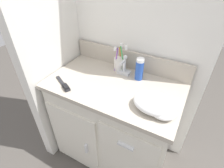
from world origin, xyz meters
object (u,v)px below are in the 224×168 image
Objects in this scene: toothbrush_cup at (119,63)px; hand_towel at (156,105)px; hairbrush at (64,85)px; shaving_cream_can at (139,69)px.

toothbrush_cup reaches higher than hand_towel.
toothbrush_cup is 0.41m from hairbrush.
hand_towel is (0.36, -0.27, -0.02)m from toothbrush_cup.
toothbrush_cup is 0.84× the size of hand_towel.
toothbrush_cup reaches higher than shaving_cream_can.
shaving_cream_can is (0.17, -0.04, 0.02)m from toothbrush_cup.
hairbrush is (-0.39, -0.31, -0.07)m from shaving_cream_can.
hairbrush is 0.59m from hand_towel.
hairbrush is at bearing -172.58° from hand_towel.
hand_towel is at bearing -36.62° from toothbrush_cup.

